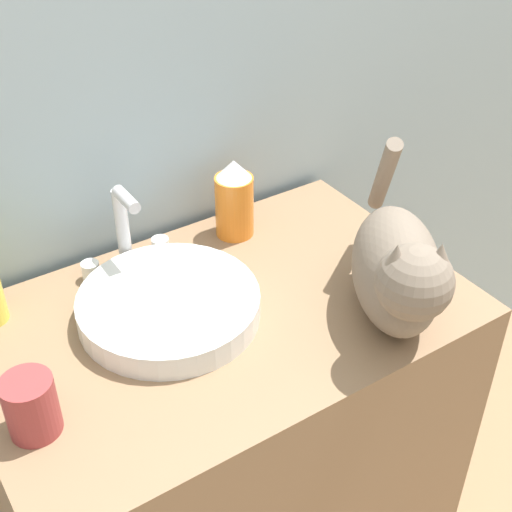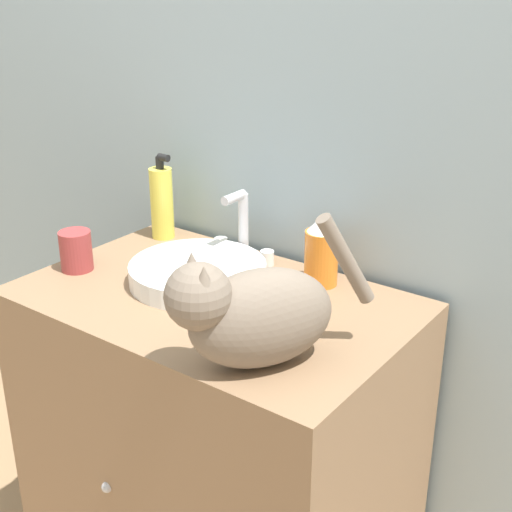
{
  "view_description": "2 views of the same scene",
  "coord_description": "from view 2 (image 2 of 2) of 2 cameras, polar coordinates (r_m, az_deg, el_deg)",
  "views": [
    {
      "loc": [
        -0.45,
        -0.53,
        1.57
      ],
      "look_at": [
        0.05,
        0.24,
        0.91
      ],
      "focal_mm": 50.0,
      "sensor_mm": 36.0,
      "label": 1
    },
    {
      "loc": [
        0.87,
        -0.77,
        1.46
      ],
      "look_at": [
        0.12,
        0.25,
        0.93
      ],
      "focal_mm": 50.0,
      "sensor_mm": 36.0,
      "label": 2
    }
  ],
  "objects": [
    {
      "name": "cup",
      "position": [
        1.66,
        -14.21,
        0.41
      ],
      "size": [
        0.07,
        0.07,
        0.09
      ],
      "color": "#9E3838",
      "rests_on": "vanity_cabinet"
    },
    {
      "name": "faucet",
      "position": [
        1.66,
        -1.13,
        2.0
      ],
      "size": [
        0.17,
        0.08,
        0.17
      ],
      "color": "silver",
      "rests_on": "vanity_cabinet"
    },
    {
      "name": "sink_basin",
      "position": [
        1.56,
        -4.68,
        -1.33
      ],
      "size": [
        0.3,
        0.3,
        0.04
      ],
      "color": "white",
      "rests_on": "vanity_cabinet"
    },
    {
      "name": "soap_bottle",
      "position": [
        1.8,
        -7.54,
        4.32
      ],
      "size": [
        0.06,
        0.06,
        0.22
      ],
      "color": "#EADB4C",
      "rests_on": "vanity_cabinet"
    },
    {
      "name": "wall_back",
      "position": [
        1.61,
        3.48,
        15.24
      ],
      "size": [
        6.0,
        0.05,
        2.5
      ],
      "color": "#9EB7C6",
      "rests_on": "ground_plane"
    },
    {
      "name": "vanity_cabinet",
      "position": [
        1.71,
        -3.07,
        -15.44
      ],
      "size": [
        0.82,
        0.54,
        0.8
      ],
      "color": "#8C6B4C",
      "rests_on": "ground_plane"
    },
    {
      "name": "spray_bottle",
      "position": [
        1.53,
        5.26,
        0.38
      ],
      "size": [
        0.07,
        0.07,
        0.16
      ],
      "color": "orange",
      "rests_on": "vanity_cabinet"
    },
    {
      "name": "cat",
      "position": [
        1.21,
        -0.4,
        -4.53
      ],
      "size": [
        0.27,
        0.36,
        0.26
      ],
      "rotation": [
        0.0,
        0.0,
        -2.13
      ],
      "color": "#7A6B5B",
      "rests_on": "vanity_cabinet"
    }
  ]
}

